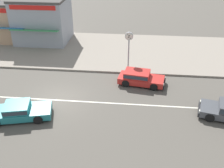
{
  "coord_description": "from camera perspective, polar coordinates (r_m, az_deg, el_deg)",
  "views": [
    {
      "loc": [
        5.68,
        -15.79,
        10.77
      ],
      "look_at": [
        3.95,
        1.42,
        0.8
      ],
      "focal_mm": 42.0,
      "sensor_mm": 36.0,
      "label": 1
    }
  ],
  "objects": [
    {
      "name": "ground_plane",
      "position": [
        19.94,
        -11.8,
        -3.45
      ],
      "size": [
        160.0,
        160.0,
        0.0
      ],
      "primitive_type": "plane",
      "color": "#544F47"
    },
    {
      "name": "street_clock",
      "position": [
        22.66,
        3.71,
        9.17
      ],
      "size": [
        0.68,
        0.22,
        3.45
      ],
      "color": "#9E9EA3",
      "rests_on": "kerb_strip"
    },
    {
      "name": "hatchback_red_5",
      "position": [
        21.45,
        6.06,
        1.44
      ],
      "size": [
        3.96,
        2.16,
        1.1
      ],
      "color": "red",
      "rests_on": "ground"
    },
    {
      "name": "shopfront_mid_block",
      "position": [
        32.24,
        -20.93,
        12.83
      ],
      "size": [
        5.49,
        5.01,
        4.3
      ],
      "color": "tan",
      "rests_on": "kerb_strip"
    },
    {
      "name": "kerb_strip",
      "position": [
        28.24,
        -6.35,
        7.52
      ],
      "size": [
        68.0,
        10.0,
        0.15
      ],
      "primitive_type": "cube",
      "color": "gray",
      "rests_on": "ground"
    },
    {
      "name": "lane_centre_stripe",
      "position": [
        19.94,
        -11.8,
        -3.45
      ],
      "size": [
        50.4,
        0.14,
        0.01
      ],
      "primitive_type": "cube",
      "color": "silver",
      "rests_on": "ground"
    },
    {
      "name": "shopfront_corner_warung",
      "position": [
        30.69,
        -14.87,
        13.46
      ],
      "size": [
        5.65,
        5.65,
        4.8
      ],
      "color": "#999EA8",
      "rests_on": "kerb_strip"
    },
    {
      "name": "sedan_teal_2",
      "position": [
        18.57,
        -19.8,
        -5.54
      ],
      "size": [
        4.65,
        2.69,
        1.06
      ],
      "color": "teal",
      "rests_on": "ground"
    }
  ]
}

